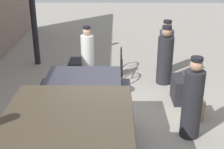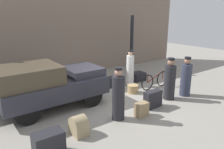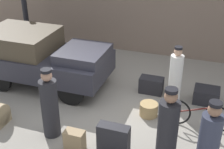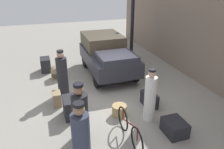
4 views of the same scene
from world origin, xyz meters
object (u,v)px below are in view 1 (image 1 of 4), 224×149
Objects in this scene: porter_with_bicycle at (165,58)px; suitcase_small_leather at (71,88)px; wicker_basket at (116,87)px; suitcase_tan_flat at (79,67)px; porter_lifting_near_truck at (166,49)px; bicycle at (121,64)px; trunk_large_brown at (178,89)px; porter_standing_middle at (88,59)px; truck at (75,136)px; conductor_in_dark_uniform at (192,102)px; trunk_umber_medium at (196,108)px.

porter_with_bicycle is 2.68m from suitcase_small_leather.
suitcase_tan_flat is (1.33, 1.13, 0.03)m from wicker_basket.
porter_lifting_near_truck reaches higher than wicker_basket.
trunk_large_brown is (-1.60, -1.38, -0.05)m from bicycle.
suitcase_small_leather is at bearing 85.16° from trunk_large_brown.
porter_standing_middle reaches higher than porter_lifting_near_truck.
porter_with_bicycle is at bearing -25.84° from truck.
conductor_in_dark_uniform is at bearing -141.42° from suitcase_tan_flat.
porter_lifting_near_truck is at bearing -76.03° from bicycle.
wicker_basket is 1.75m from suitcase_tan_flat.
truck is at bearing 131.64° from trunk_umber_medium.
porter_standing_middle reaches higher than porter_with_bicycle.
porter_lifting_near_truck is (1.51, -1.48, 0.55)m from wicker_basket.
truck is at bearing -173.90° from suitcase_tan_flat.
porter_lifting_near_truck is 2.38× the size of suitcase_small_leather.
trunk_umber_medium is (-1.02, -2.94, 0.00)m from suitcase_small_leather.
bicycle is at bearing -7.44° from wicker_basket.
truck is 5.32m from porter_lifting_near_truck.
trunk_large_brown is at bearing -105.48° from wicker_basket.
trunk_umber_medium is (-2.73, -0.32, -0.48)m from porter_lifting_near_truck.
suitcase_tan_flat is (4.71, 0.50, -0.70)m from truck.
trunk_umber_medium reaches higher than suitcase_tan_flat.
conductor_in_dark_uniform is at bearing -156.90° from bicycle.
suitcase_small_leather reaches higher than wicker_basket.
wicker_basket is 0.68× the size of suitcase_tan_flat.
suitcase_small_leather is at bearing 56.33° from conductor_in_dark_uniform.
porter_standing_middle is 2.46× the size of suitcase_tan_flat.
trunk_large_brown reaches higher than trunk_umber_medium.
bicycle is 1.04× the size of porter_lifting_near_truck.
porter_lifting_near_truck is (3.46, 0.01, -0.05)m from conductor_in_dark_uniform.
trunk_large_brown is at bearing 18.49° from trunk_umber_medium.
suitcase_small_leather is (-0.20, 1.14, 0.06)m from wicker_basket.
porter_lifting_near_truck is 2.67m from suitcase_tan_flat.
trunk_large_brown is at bearing -139.33° from bicycle.
porter_standing_middle is 2.47m from porter_lifting_near_truck.
trunk_large_brown reaches higher than suitcase_tan_flat.
conductor_in_dark_uniform is 2.53× the size of suitcase_small_leather.
porter_standing_middle reaches higher than suitcase_small_leather.
truck is 5.42× the size of suitcase_small_leather.
bicycle reaches higher than suitcase_tan_flat.
porter_lifting_near_truck reaches higher than suitcase_small_leather.
suitcase_tan_flat is at bearing 83.04° from bicycle.
porter_with_bicycle is 2.35× the size of trunk_large_brown.
truck is at bearing 143.83° from trunk_large_brown.
porter_standing_middle is 2.48× the size of suitcase_small_leather.
porter_lifting_near_truck is at bearing 0.12° from conductor_in_dark_uniform.
trunk_large_brown is at bearing -94.84° from suitcase_small_leather.
porter_lifting_near_truck is at bearing -86.21° from suitcase_tan_flat.
suitcase_small_leather is at bearing 70.81° from trunk_umber_medium.
suitcase_small_leather is (-0.70, 0.37, -0.53)m from porter_standing_middle.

